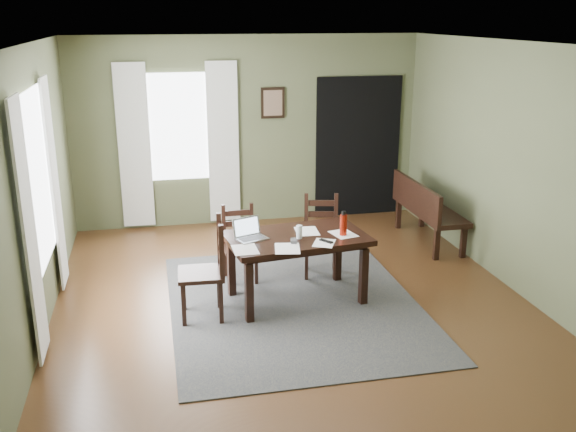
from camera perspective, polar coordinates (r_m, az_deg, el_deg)
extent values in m
cube|color=#492C16|center=(6.92, 0.53, -7.90)|extent=(5.00, 6.00, 0.01)
cube|color=#535A3B|center=(9.34, -3.51, 7.54)|extent=(5.00, 0.02, 2.70)
cube|color=#535A3B|center=(3.76, 10.75, -8.34)|extent=(5.00, 0.02, 2.70)
cube|color=#535A3B|center=(6.41, -21.82, 1.63)|extent=(0.02, 6.00, 2.70)
cube|color=#535A3B|center=(7.40, 19.84, 3.86)|extent=(0.02, 6.00, 2.70)
cube|color=white|center=(6.26, 0.60, 15.08)|extent=(5.00, 6.00, 0.02)
cube|color=#373737|center=(6.92, 0.53, -7.82)|extent=(2.60, 3.20, 0.01)
cube|color=black|center=(6.76, 0.78, -1.98)|extent=(1.56, 1.06, 0.06)
cube|color=black|center=(6.78, 0.78, -2.40)|extent=(1.38, 0.88, 0.05)
cube|color=black|center=(6.42, -3.48, -6.83)|extent=(0.09, 0.09, 0.62)
cube|color=black|center=(7.03, -5.05, -4.66)|extent=(0.09, 0.09, 0.62)
cube|color=black|center=(6.85, 6.73, -5.32)|extent=(0.09, 0.09, 0.62)
cube|color=black|center=(7.42, 4.42, -3.42)|extent=(0.09, 0.09, 0.62)
cube|color=black|center=(6.51, -7.75, -5.13)|extent=(0.48, 0.48, 0.04)
cube|color=black|center=(6.78, -9.27, -6.50)|extent=(0.05, 0.05, 0.44)
cube|color=black|center=(6.78, -6.16, -6.35)|extent=(0.05, 0.05, 0.44)
cube|color=black|center=(6.45, -9.26, -7.82)|extent=(0.05, 0.05, 0.44)
cube|color=black|center=(6.45, -5.97, -7.66)|extent=(0.05, 0.05, 0.44)
cube|color=black|center=(6.60, -6.13, -2.06)|extent=(0.05, 0.05, 0.56)
cube|color=black|center=(6.23, -5.92, -3.24)|extent=(0.05, 0.05, 0.56)
cube|color=black|center=(6.47, -5.98, -3.89)|extent=(0.04, 0.34, 0.08)
cube|color=black|center=(6.41, -6.03, -2.63)|extent=(0.04, 0.34, 0.08)
cube|color=black|center=(6.36, -6.07, -1.36)|extent=(0.04, 0.34, 0.08)
cube|color=black|center=(7.38, -4.25, -2.87)|extent=(0.38, 0.38, 0.04)
cube|color=black|center=(7.29, -5.24, -4.88)|extent=(0.04, 0.04, 0.37)
cube|color=black|center=(7.57, -5.55, -4.00)|extent=(0.04, 0.04, 0.37)
cube|color=black|center=(7.33, -2.84, -4.69)|extent=(0.04, 0.04, 0.37)
cube|color=black|center=(7.61, -3.24, -3.83)|extent=(0.04, 0.04, 0.37)
cube|color=black|center=(7.44, -5.73, -0.74)|extent=(0.04, 0.04, 0.47)
cube|color=black|center=(7.48, -3.25, -0.57)|extent=(0.04, 0.04, 0.47)
cube|color=black|center=(7.50, -4.47, -1.58)|extent=(0.28, 0.03, 0.06)
cube|color=black|center=(7.46, -4.49, -0.66)|extent=(0.28, 0.03, 0.06)
cube|color=black|center=(7.42, -4.51, 0.27)|extent=(0.28, 0.03, 0.06)
cube|color=black|center=(7.52, 2.95, -2.19)|extent=(0.50, 0.50, 0.04)
cube|color=black|center=(7.44, 1.66, -4.21)|extent=(0.05, 0.05, 0.40)
cube|color=black|center=(7.75, 1.67, -3.30)|extent=(0.05, 0.05, 0.40)
cube|color=black|center=(7.44, 4.24, -4.23)|extent=(0.05, 0.05, 0.40)
cube|color=black|center=(7.75, 4.14, -3.32)|extent=(0.05, 0.05, 0.40)
cube|color=black|center=(7.61, 1.63, 0.17)|extent=(0.05, 0.05, 0.51)
cube|color=black|center=(7.61, 4.28, 0.15)|extent=(0.05, 0.05, 0.51)
cube|color=black|center=(7.65, 2.94, -0.82)|extent=(0.30, 0.10, 0.07)
cube|color=black|center=(7.61, 2.96, 0.16)|extent=(0.30, 0.10, 0.07)
cube|color=black|center=(7.57, 2.97, 1.15)|extent=(0.30, 0.10, 0.07)
cube|color=black|center=(8.81, 12.51, 0.52)|extent=(0.48, 1.50, 0.06)
cube|color=black|center=(8.42, 15.32, -2.24)|extent=(0.06, 0.06, 0.42)
cube|color=black|center=(8.26, 13.06, -2.44)|extent=(0.06, 0.06, 0.42)
cube|color=black|center=(9.52, 11.83, 0.31)|extent=(0.06, 0.06, 0.42)
cube|color=black|center=(9.38, 9.79, 0.17)|extent=(0.06, 0.06, 0.42)
cube|color=black|center=(8.67, 11.31, 1.79)|extent=(0.05, 1.50, 0.36)
cube|color=#B7B7BC|center=(6.64, -3.25, -2.03)|extent=(0.36, 0.31, 0.02)
cube|color=#B7B7BC|center=(6.70, -3.73, -0.93)|extent=(0.31, 0.16, 0.20)
cube|color=silver|center=(6.70, -3.69, -0.95)|extent=(0.27, 0.13, 0.17)
cube|color=#3F3F42|center=(6.63, -3.21, -1.98)|extent=(0.29, 0.21, 0.00)
cube|color=#3F3F42|center=(6.54, 0.51, -2.23)|extent=(0.08, 0.11, 0.03)
cube|color=black|center=(6.57, 3.41, -2.25)|extent=(0.13, 0.15, 0.02)
cylinder|color=silver|center=(6.64, 1.00, -1.43)|extent=(0.08, 0.08, 0.14)
cylinder|color=#A81E0C|center=(6.75, 4.95, -0.79)|extent=(0.10, 0.10, 0.23)
cylinder|color=black|center=(6.71, 4.98, 0.27)|extent=(0.06, 0.06, 0.04)
cube|color=white|center=(6.36, -3.84, -2.99)|extent=(0.25, 0.32, 0.00)
cube|color=white|center=(6.54, 3.22, -2.42)|extent=(0.30, 0.33, 0.00)
cube|color=white|center=(6.88, 1.69, -1.36)|extent=(0.26, 0.32, 0.00)
cube|color=white|center=(6.82, 4.93, -1.60)|extent=(0.29, 0.33, 0.00)
cube|color=white|center=(6.38, -0.06, -2.91)|extent=(0.30, 0.36, 0.00)
cube|color=white|center=(6.57, -21.40, 2.95)|extent=(0.01, 1.30, 1.70)
cube|color=white|center=(9.20, -9.72, 7.80)|extent=(1.00, 0.01, 1.50)
cube|color=silver|center=(5.85, -22.00, -1.37)|extent=(0.03, 0.48, 2.30)
cube|color=silver|center=(7.41, -20.04, 2.66)|extent=(0.03, 0.48, 2.30)
cube|color=silver|center=(9.21, -13.50, 6.00)|extent=(0.44, 0.03, 2.30)
cube|color=silver|center=(9.26, -5.78, 6.45)|extent=(0.44, 0.03, 2.30)
cube|color=black|center=(9.31, -1.37, 10.02)|extent=(0.34, 0.03, 0.44)
cube|color=brown|center=(9.30, -1.35, 10.01)|extent=(0.27, 0.01, 0.36)
cube|color=black|center=(9.75, 6.23, 6.10)|extent=(1.30, 0.03, 2.10)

